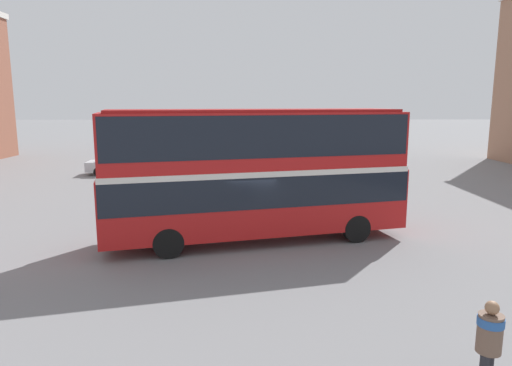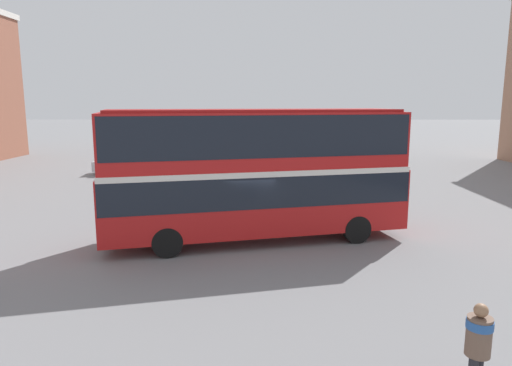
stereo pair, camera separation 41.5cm
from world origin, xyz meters
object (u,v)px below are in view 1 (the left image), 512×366
Objects in this scene: parked_car_kerb_near at (121,164)px; double_decker_bus at (256,167)px; parked_car_kerb_far at (158,178)px; pedestrian_foreground at (489,339)px.

double_decker_bus is at bearing -63.67° from parked_car_kerb_near.
double_decker_bus is 2.70× the size of parked_car_kerb_far.
double_decker_bus is 6.31× the size of pedestrian_foreground.
parked_car_kerb_far is (3.88, -6.21, 0.02)m from parked_car_kerb_near.
double_decker_bus reaches higher than parked_car_kerb_near.
double_decker_bus is 11.51m from parked_car_kerb_far.
parked_car_kerb_far is at bearing -20.95° from pedestrian_foreground.
parked_car_kerb_far reaches higher than parked_car_kerb_near.
double_decker_bus is at bearing -24.51° from pedestrian_foreground.
parked_car_kerb_near is at bearing 106.31° from double_decker_bus.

